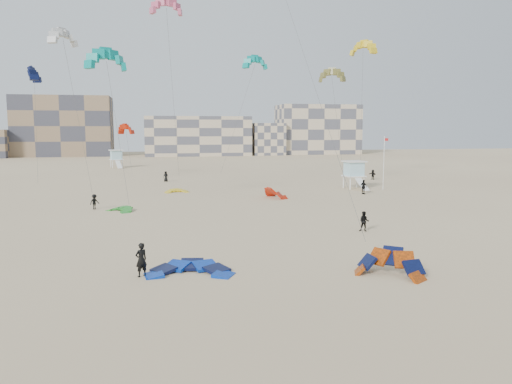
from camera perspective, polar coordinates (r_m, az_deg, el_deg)
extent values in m
plane|color=#D0B98C|center=(28.76, -4.84, -9.30)|extent=(320.00, 320.00, 0.00)
imported|color=black|center=(28.62, -12.99, -7.55)|extent=(0.84, 0.75, 1.92)
imported|color=black|center=(40.92, 12.26, -3.30)|extent=(0.99, 0.93, 1.62)
imported|color=black|center=(53.53, -17.98, -1.07)|extent=(1.15, 1.07, 1.56)
imported|color=black|center=(64.28, 12.20, 0.57)|extent=(0.89, 1.16, 1.83)
imported|color=black|center=(79.16, -10.27, 1.76)|extent=(0.90, 0.71, 1.62)
imported|color=black|center=(83.32, 13.20, 1.96)|extent=(0.95, 1.58, 1.63)
cylinder|color=#3F3F3F|center=(50.60, -15.54, 6.66)|extent=(1.97, 3.97, 13.81)
cylinder|color=#3F3F3F|center=(47.28, 5.95, 14.07)|extent=(1.73, 31.24, 25.70)
cylinder|color=#3F3F3F|center=(58.86, -19.69, 8.02)|extent=(2.43, 0.31, 16.85)
cylinder|color=#3F3F3F|center=(71.14, -9.42, 10.18)|extent=(1.78, 13.07, 21.96)
cylinder|color=#3F3F3F|center=(64.94, 9.36, 7.06)|extent=(1.35, 9.07, 14.22)
cylinder|color=#3F3F3F|center=(83.79, 11.97, 8.81)|extent=(2.20, 4.94, 19.46)
cylinder|color=#3F3F3F|center=(73.32, -23.83, 6.57)|extent=(0.20, 2.14, 14.26)
cylinder|color=#3F3F3F|center=(83.06, -2.04, 8.50)|extent=(6.64, 4.37, 18.09)
cylinder|color=#3F3F3F|center=(86.42, -14.32, 4.56)|extent=(1.11, 6.12, 7.02)
cube|color=white|center=(70.01, 11.11, 1.81)|extent=(2.82, 2.82, 0.13)
cube|color=#A2D1DE|center=(69.92, 11.13, 2.63)|extent=(2.32, 2.32, 1.86)
cube|color=white|center=(69.85, 11.15, 3.45)|extent=(2.92, 2.92, 0.15)
cube|color=white|center=(67.79, 11.90, 0.85)|extent=(1.15, 2.71, 1.54)
cube|color=white|center=(110.10, -15.67, 3.59)|extent=(3.17, 3.17, 0.13)
cube|color=#A2D1DE|center=(110.05, -15.69, 4.11)|extent=(2.60, 2.60, 1.86)
cube|color=white|center=(110.00, -15.70, 4.63)|extent=(3.28, 3.28, 0.15)
cube|color=white|center=(107.66, -15.75, 3.04)|extent=(1.56, 2.78, 1.54)
cylinder|color=white|center=(69.01, 14.39, 3.20)|extent=(0.09, 0.09, 7.23)
cube|color=red|center=(69.00, 14.68, 5.82)|extent=(0.54, 0.02, 0.36)
cube|color=#846B50|center=(163.63, -21.08, 7.02)|extent=(28.00, 14.00, 18.00)
cube|color=#CBB595|center=(157.96, -6.74, 6.37)|extent=(32.00, 16.00, 12.00)
cube|color=#CBB595|center=(168.01, 7.02, 7.10)|extent=(26.00, 14.00, 16.00)
cube|color=#CBB595|center=(159.35, 1.28, 6.07)|extent=(10.00, 10.00, 10.00)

